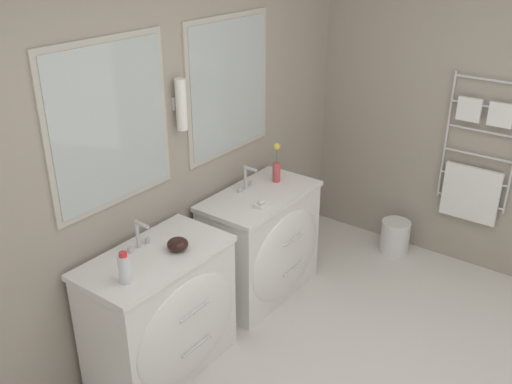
{
  "coord_description": "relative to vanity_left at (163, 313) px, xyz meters",
  "views": [
    {
      "loc": [
        -2.22,
        -0.61,
        2.58
      ],
      "look_at": [
        0.35,
        1.31,
        1.08
      ],
      "focal_mm": 40.0,
      "sensor_mm": 36.0,
      "label": 1
    }
  ],
  "objects": [
    {
      "name": "wall_back",
      "position": [
        0.28,
        0.34,
        0.89
      ],
      "size": [
        5.89,
        0.15,
        2.6
      ],
      "color": "#9E9384",
      "rests_on": "ground_plane"
    },
    {
      "name": "wall_right",
      "position": [
        2.45,
        -0.72,
        0.87
      ],
      "size": [
        0.13,
        3.81,
        2.6
      ],
      "color": "#9E9384",
      "rests_on": "ground_plane"
    },
    {
      "name": "vanity_left",
      "position": [
        0.0,
        0.0,
        0.0
      ],
      "size": [
        0.93,
        0.57,
        0.83
      ],
      "color": "white",
      "rests_on": "ground_plane"
    },
    {
      "name": "vanity_right",
      "position": [
        1.05,
        0.0,
        0.0
      ],
      "size": [
        0.93,
        0.57,
        0.83
      ],
      "color": "white",
      "rests_on": "ground_plane"
    },
    {
      "name": "faucet_left",
      "position": [
        0.0,
        0.15,
        0.5
      ],
      "size": [
        0.17,
        0.12,
        0.18
      ],
      "color": "silver",
      "rests_on": "vanity_left"
    },
    {
      "name": "faucet_right",
      "position": [
        1.05,
        0.15,
        0.5
      ],
      "size": [
        0.17,
        0.12,
        0.18
      ],
      "color": "silver",
      "rests_on": "vanity_right"
    },
    {
      "name": "toiletry_bottle",
      "position": [
        -0.29,
        -0.05,
        0.5
      ],
      "size": [
        0.07,
        0.07,
        0.19
      ],
      "color": "silver",
      "rests_on": "vanity_left"
    },
    {
      "name": "amenity_bowl",
      "position": [
        0.12,
        -0.04,
        0.45
      ],
      "size": [
        0.13,
        0.13,
        0.08
      ],
      "color": "black",
      "rests_on": "vanity_left"
    },
    {
      "name": "flower_vase",
      "position": [
        1.3,
        0.06,
        0.53
      ],
      "size": [
        0.06,
        0.06,
        0.31
      ],
      "color": "#CC4C51",
      "rests_on": "vanity_right"
    },
    {
      "name": "soap_dish",
      "position": [
        0.89,
        -0.1,
        0.43
      ],
      "size": [
        0.1,
        0.07,
        0.04
      ],
      "color": "white",
      "rests_on": "vanity_right"
    },
    {
      "name": "waste_bin",
      "position": [
        2.21,
        -0.56,
        -0.27
      ],
      "size": [
        0.25,
        0.25,
        0.29
      ],
      "color": "silver",
      "rests_on": "ground_plane"
    }
  ]
}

